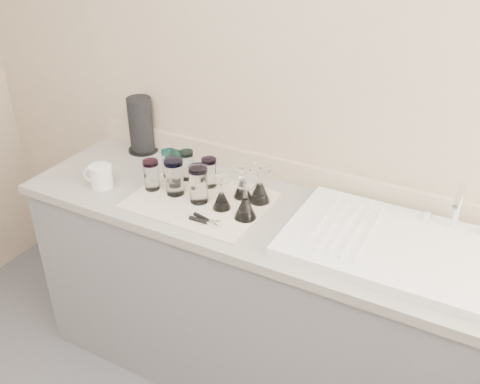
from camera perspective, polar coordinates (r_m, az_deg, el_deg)
The scene contains 17 objects.
counter_unit at distance 2.40m, azimuth 2.15°, elevation -11.32°, with size 2.06×0.62×0.90m.
sink_unit at distance 1.99m, azimuth 16.91°, elevation -5.65°, with size 0.82×0.50×0.22m.
dish_towel at distance 2.21m, azimuth -4.28°, elevation -0.86°, with size 0.55×0.42×0.01m, color white.
tumbler_teal at distance 2.37m, azimuth -7.59°, elevation 3.07°, with size 0.06×0.06×0.12m.
tumbler_cyan at distance 2.34m, azimuth -5.73°, elevation 2.90°, with size 0.07×0.07×0.13m.
tumbler_purple at distance 2.27m, azimuth -3.31°, elevation 2.11°, with size 0.06×0.06×0.13m.
tumbler_magenta at distance 2.28m, azimuth -9.44°, elevation 1.83°, with size 0.07×0.07×0.13m.
tumbler_blue at distance 2.22m, azimuth -7.01°, elevation 1.64°, with size 0.08×0.08×0.16m.
tumbler_lavender at distance 2.16m, azimuth -4.45°, elevation 0.85°, with size 0.08×0.08×0.16m.
tumbler_extra at distance 2.32m, azimuth -7.10°, elevation 2.64°, with size 0.07×0.07×0.14m.
goblet_back_left at distance 2.20m, azimuth 0.26°, elevation 0.54°, with size 0.08×0.08×0.13m.
goblet_back_right at distance 2.17m, azimuth 2.11°, elevation 0.23°, with size 0.09×0.09×0.16m.
goblet_front_left at distance 2.12m, azimuth -1.99°, elevation -0.66°, with size 0.07×0.07×0.13m.
goblet_front_right at distance 2.06m, azimuth 0.57°, elevation -1.47°, with size 0.09×0.09×0.16m.
can_opener at distance 2.05m, azimuth -3.67°, elevation -3.08°, with size 0.13×0.05×0.02m.
white_mug at distance 2.37m, azimuth -14.67°, elevation 1.64°, with size 0.14×0.12×0.10m.
paper_towel_roll at distance 2.62m, azimuth -10.52°, elevation 6.98°, with size 0.14×0.14×0.27m.
Camera 1 is at (0.78, -0.43, 2.03)m, focal length 40.00 mm.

